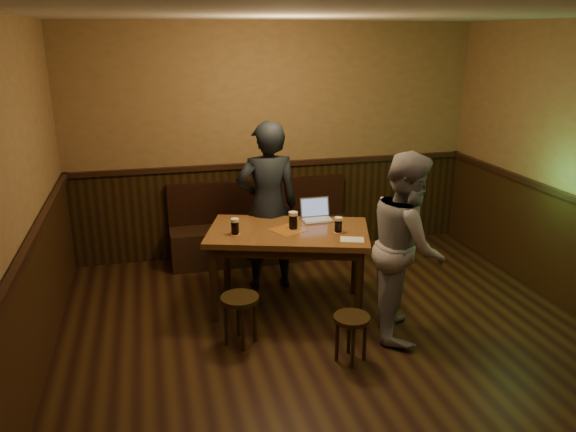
{
  "coord_description": "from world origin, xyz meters",
  "views": [
    {
      "loc": [
        -1.51,
        -3.63,
        2.66
      ],
      "look_at": [
        -0.28,
        1.28,
        1.01
      ],
      "focal_mm": 35.0,
      "sensor_mm": 36.0,
      "label": 1
    }
  ],
  "objects_px": {
    "pint_right": "(338,225)",
    "laptop": "(316,214)",
    "bench": "(261,234)",
    "pint_mid": "(293,220)",
    "pub_table": "(288,240)",
    "person_suit": "(268,207)",
    "pint_left": "(235,226)",
    "stool_left": "(240,306)",
    "person_grey": "(407,245)",
    "stool_right": "(351,325)"
  },
  "relations": [
    {
      "from": "pint_right",
      "to": "laptop",
      "type": "bearing_deg",
      "value": 102.07
    },
    {
      "from": "pint_left",
      "to": "person_grey",
      "type": "xyz_separation_m",
      "value": [
        1.44,
        -0.72,
        -0.06
      ]
    },
    {
      "from": "stool_left",
      "to": "pint_right",
      "type": "xyz_separation_m",
      "value": [
        1.04,
        0.4,
        0.54
      ]
    },
    {
      "from": "pint_right",
      "to": "person_grey",
      "type": "relative_size",
      "value": 0.09
    },
    {
      "from": "bench",
      "to": "stool_left",
      "type": "bearing_deg",
      "value": -106.71
    },
    {
      "from": "pint_mid",
      "to": "person_suit",
      "type": "height_order",
      "value": "person_suit"
    },
    {
      "from": "pint_mid",
      "to": "person_suit",
      "type": "xyz_separation_m",
      "value": [
        -0.14,
        0.53,
        -0.01
      ]
    },
    {
      "from": "laptop",
      "to": "person_suit",
      "type": "relative_size",
      "value": 0.17
    },
    {
      "from": "stool_left",
      "to": "stool_right",
      "type": "distance_m",
      "value": 1.0
    },
    {
      "from": "bench",
      "to": "pint_right",
      "type": "relative_size",
      "value": 14.23
    },
    {
      "from": "stool_left",
      "to": "person_grey",
      "type": "height_order",
      "value": "person_grey"
    },
    {
      "from": "person_suit",
      "to": "person_grey",
      "type": "height_order",
      "value": "person_suit"
    },
    {
      "from": "pint_mid",
      "to": "laptop",
      "type": "xyz_separation_m",
      "value": [
        0.31,
        0.23,
        -0.03
      ]
    },
    {
      "from": "pint_right",
      "to": "laptop",
      "type": "xyz_separation_m",
      "value": [
        -0.09,
        0.43,
        -0.02
      ]
    },
    {
      "from": "pint_mid",
      "to": "person_grey",
      "type": "distance_m",
      "value": 1.13
    },
    {
      "from": "pint_left",
      "to": "laptop",
      "type": "xyz_separation_m",
      "value": [
        0.88,
        0.24,
        -0.02
      ]
    },
    {
      "from": "stool_left",
      "to": "pint_left",
      "type": "height_order",
      "value": "pint_left"
    },
    {
      "from": "stool_left",
      "to": "pint_mid",
      "type": "height_order",
      "value": "pint_mid"
    },
    {
      "from": "pint_mid",
      "to": "pint_right",
      "type": "height_order",
      "value": "pint_mid"
    },
    {
      "from": "pub_table",
      "to": "person_grey",
      "type": "xyz_separation_m",
      "value": [
        0.91,
        -0.72,
        0.13
      ]
    },
    {
      "from": "pint_mid",
      "to": "person_grey",
      "type": "bearing_deg",
      "value": -40.61
    },
    {
      "from": "pint_mid",
      "to": "bench",
      "type": "bearing_deg",
      "value": 92.24
    },
    {
      "from": "stool_right",
      "to": "pint_left",
      "type": "height_order",
      "value": "pint_left"
    },
    {
      "from": "pint_left",
      "to": "pint_right",
      "type": "bearing_deg",
      "value": -10.75
    },
    {
      "from": "bench",
      "to": "stool_left",
      "type": "xyz_separation_m",
      "value": [
        -0.59,
        -1.96,
        0.06
      ]
    },
    {
      "from": "pub_table",
      "to": "person_grey",
      "type": "relative_size",
      "value": 1.03
    },
    {
      "from": "bench",
      "to": "person_grey",
      "type": "relative_size",
      "value": 1.29
    },
    {
      "from": "stool_left",
      "to": "pint_mid",
      "type": "bearing_deg",
      "value": 43.13
    },
    {
      "from": "pint_right",
      "to": "person_suit",
      "type": "bearing_deg",
      "value": 126.42
    },
    {
      "from": "pint_mid",
      "to": "stool_right",
      "type": "bearing_deg",
      "value": -78.78
    },
    {
      "from": "bench",
      "to": "pub_table",
      "type": "relative_size",
      "value": 1.26
    },
    {
      "from": "pub_table",
      "to": "person_suit",
      "type": "height_order",
      "value": "person_suit"
    },
    {
      "from": "pint_right",
      "to": "laptop",
      "type": "height_order",
      "value": "laptop"
    },
    {
      "from": "pint_right",
      "to": "stool_left",
      "type": "bearing_deg",
      "value": -158.84
    },
    {
      "from": "pint_left",
      "to": "person_suit",
      "type": "relative_size",
      "value": 0.09
    },
    {
      "from": "bench",
      "to": "pint_mid",
      "type": "height_order",
      "value": "pint_mid"
    },
    {
      "from": "pint_left",
      "to": "bench",
      "type": "bearing_deg",
      "value": 69.09
    },
    {
      "from": "pub_table",
      "to": "pint_left",
      "type": "height_order",
      "value": "pint_left"
    },
    {
      "from": "pint_right",
      "to": "stool_right",
      "type": "bearing_deg",
      "value": -101.18
    },
    {
      "from": "bench",
      "to": "laptop",
      "type": "xyz_separation_m",
      "value": [
        0.36,
        -1.13,
        0.57
      ]
    },
    {
      "from": "person_suit",
      "to": "person_grey",
      "type": "distance_m",
      "value": 1.62
    },
    {
      "from": "person_suit",
      "to": "person_grey",
      "type": "relative_size",
      "value": 1.07
    },
    {
      "from": "laptop",
      "to": "pint_mid",
      "type": "bearing_deg",
      "value": -143.45
    },
    {
      "from": "stool_left",
      "to": "pint_left",
      "type": "distance_m",
      "value": 0.8
    },
    {
      "from": "bench",
      "to": "stool_right",
      "type": "bearing_deg",
      "value": -83.7
    },
    {
      "from": "pint_left",
      "to": "pint_mid",
      "type": "relative_size",
      "value": 0.9
    },
    {
      "from": "pub_table",
      "to": "pint_left",
      "type": "xyz_separation_m",
      "value": [
        -0.52,
        0.0,
        0.19
      ]
    },
    {
      "from": "bench",
      "to": "pub_table",
      "type": "xyz_separation_m",
      "value": [
        0.0,
        -1.37,
        0.41
      ]
    },
    {
      "from": "person_suit",
      "to": "pint_left",
      "type": "bearing_deg",
      "value": 52.36
    },
    {
      "from": "bench",
      "to": "stool_left",
      "type": "height_order",
      "value": "bench"
    }
  ]
}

